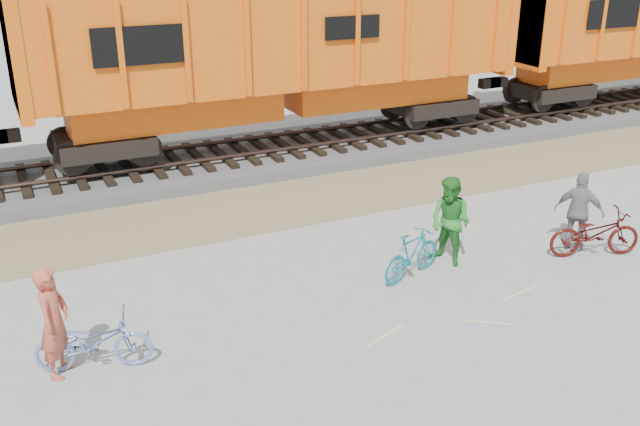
% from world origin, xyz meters
% --- Properties ---
extents(ground, '(120.00, 120.00, 0.00)m').
position_xyz_m(ground, '(0.00, 0.00, 0.00)').
color(ground, '#9E9E99').
rests_on(ground, ground).
extents(gravel_strip, '(120.00, 3.00, 0.02)m').
position_xyz_m(gravel_strip, '(0.00, 5.50, 0.01)').
color(gravel_strip, '#92835A').
rests_on(gravel_strip, ground).
extents(ballast_bed, '(120.00, 4.00, 0.30)m').
position_xyz_m(ballast_bed, '(0.00, 9.00, 0.15)').
color(ballast_bed, slate).
rests_on(ballast_bed, ground).
extents(track, '(120.00, 2.60, 0.24)m').
position_xyz_m(track, '(0.00, 9.00, 0.47)').
color(track, black).
rests_on(track, ballast_bed).
extents(hopper_car_center, '(14.00, 3.13, 4.65)m').
position_xyz_m(hopper_car_center, '(1.26, 9.00, 3.01)').
color(hopper_car_center, black).
rests_on(hopper_car_center, track).
extents(bicycle_blue, '(1.86, 1.08, 0.93)m').
position_xyz_m(bicycle_blue, '(-5.51, 0.31, 0.46)').
color(bicycle_blue, '#6F87C4').
rests_on(bicycle_blue, ground).
extents(bicycle_teal, '(1.64, 0.95, 0.95)m').
position_xyz_m(bicycle_teal, '(0.52, 0.85, 0.47)').
color(bicycle_teal, '#15798B').
rests_on(bicycle_teal, ground).
extents(bicycle_maroon, '(2.00, 1.24, 0.99)m').
position_xyz_m(bicycle_maroon, '(4.42, 0.05, 0.50)').
color(bicycle_maroon, '#450E0B').
rests_on(bicycle_maroon, ground).
extents(person_solo, '(0.68, 0.77, 1.77)m').
position_xyz_m(person_solo, '(-6.01, 0.41, 0.89)').
color(person_solo, '#BA4E37').
rests_on(person_solo, ground).
extents(person_man, '(0.95, 1.06, 1.81)m').
position_xyz_m(person_man, '(1.52, 1.05, 0.90)').
color(person_man, '#257826').
rests_on(person_man, ground).
extents(person_woman, '(0.93, 1.04, 1.69)m').
position_xyz_m(person_woman, '(4.32, 0.45, 0.85)').
color(person_woman, slate).
rests_on(person_woman, ground).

